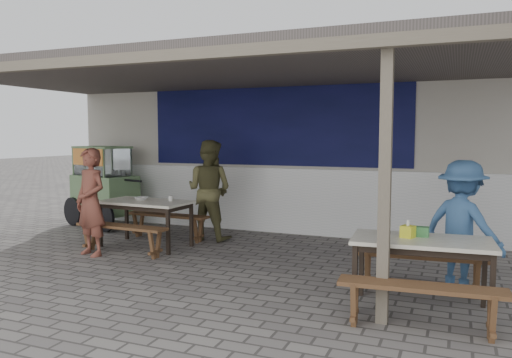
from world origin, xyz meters
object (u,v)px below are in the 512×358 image
at_px(tissue_box, 408,232).
at_px(condiment_jar, 171,198).
at_px(bench_right_street, 421,297).
at_px(patron_street_side, 91,202).
at_px(table_right, 422,246).
at_px(donation_box, 421,232).
at_px(bench_left_street, 121,232).
at_px(patron_right_table, 462,226).
at_px(patron_wall_side, 209,190).
at_px(bench_left_wall, 167,220).
at_px(bench_right_wall, 421,263).
at_px(vendor_cart, 103,183).
at_px(condiment_bowl, 141,199).
at_px(table_left, 146,205).

distance_m(tissue_box, condiment_jar, 4.13).
height_order(bench_right_street, patron_street_side, patron_street_side).
xyz_separation_m(table_right, donation_box, (-0.02, 0.12, 0.13)).
relative_size(bench_left_street, patron_right_table, 1.02).
relative_size(patron_right_table, tissue_box, 12.22).
distance_m(patron_wall_side, patron_right_table, 4.31).
bearing_deg(bench_left_street, bench_right_street, -15.45).
distance_m(bench_left_street, bench_left_wall, 1.20).
bearing_deg(bench_right_wall, patron_street_side, 175.90).
distance_m(bench_right_wall, patron_right_table, 0.65).
distance_m(table_right, tissue_box, 0.20).
xyz_separation_m(vendor_cart, tissue_box, (6.07, -2.68, -0.05)).
relative_size(bench_left_street, donation_box, 9.97).
relative_size(bench_right_street, condiment_bowl, 7.26).
height_order(bench_left_wall, condiment_bowl, condiment_bowl).
bearing_deg(patron_wall_side, condiment_bowl, 50.29).
bearing_deg(vendor_cart, bench_right_wall, -1.22).
xyz_separation_m(patron_wall_side, condiment_bowl, (-0.80, -0.86, -0.09)).
bearing_deg(table_left, patron_street_side, -114.61).
height_order(table_left, patron_street_side, patron_street_side).
relative_size(bench_right_wall, condiment_jar, 18.51).
height_order(vendor_cart, condiment_bowl, vendor_cart).
bearing_deg(patron_street_side, table_right, 8.21).
bearing_deg(donation_box, table_left, 163.05).
xyz_separation_m(table_left, table_right, (4.35, -1.44, -0.00)).
distance_m(bench_right_street, condiment_jar, 4.60).
xyz_separation_m(bench_left_street, condiment_bowl, (-0.08, 0.65, 0.44)).
distance_m(bench_right_street, vendor_cart, 7.10).
bearing_deg(donation_box, bench_left_wall, 155.98).
distance_m(table_left, condiment_jar, 0.43).
bearing_deg(tissue_box, bench_left_wall, 154.20).
xyz_separation_m(patron_street_side, condiment_jar, (0.80, 0.95, -0.02)).
bearing_deg(bench_right_wall, patron_right_table, 25.83).
distance_m(bench_left_street, vendor_cart, 2.65).
relative_size(table_left, patron_street_side, 0.91).
bearing_deg(condiment_jar, donation_box, -20.36).
relative_size(patron_wall_side, tissue_box, 13.85).
bearing_deg(bench_left_street, patron_street_side, -149.13).
height_order(vendor_cart, patron_right_table, vendor_cart).
height_order(bench_left_wall, donation_box, donation_box).
bearing_deg(bench_left_street, patron_right_table, 3.19).
height_order(tissue_box, donation_box, tissue_box).
height_order(patron_wall_side, tissue_box, patron_wall_side).
relative_size(patron_right_table, donation_box, 9.77).
relative_size(tissue_box, condiment_jar, 1.53).
bearing_deg(patron_street_side, bench_left_wall, 88.06).
bearing_deg(bench_left_street, condiment_bowl, 100.36).
bearing_deg(table_left, condiment_jar, 23.41).
relative_size(patron_right_table, condiment_jar, 18.73).
distance_m(table_right, patron_wall_side, 4.36).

